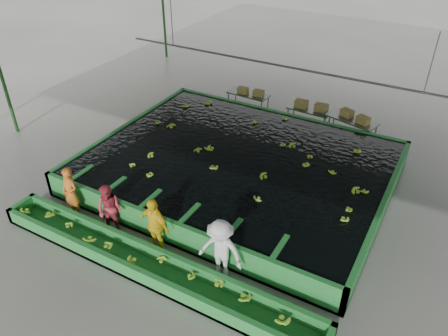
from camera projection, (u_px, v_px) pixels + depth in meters
The scene contains 21 objects.
ground at pixel (217, 201), 14.39m from camera, with size 80.00×80.00×0.00m, color gray.
shed_roof at pixel (215, 52), 11.63m from camera, with size 20.00×22.00×0.04m, color gray.
shed_posts at pixel (216, 134), 13.01m from camera, with size 20.00×22.00×5.00m, color #1F4B1E, non-canonical shape.
flotation_tank at pixel (238, 167), 15.23m from camera, with size 10.00×8.00×0.90m, color #257F33, non-canonical shape.
tank_water at pixel (238, 158), 15.01m from camera, with size 9.70×7.70×0.00m, color black.
sorting_trough at pixel (149, 265), 11.63m from camera, with size 10.00×1.00×0.50m, color #257F33, non-canonical shape.
cableway_rail at pixel (283, 66), 16.37m from camera, with size 0.08×0.08×14.00m, color #59605B.
rail_hanger_left at pixel (172, 21), 17.86m from camera, with size 0.04×0.04×2.00m, color #59605B.
rail_hanger_right at pixel (432, 63), 13.77m from camera, with size 0.04×0.04×2.00m, color #59605B.
worker_a at pixel (71, 193), 13.33m from camera, with size 0.62×0.41×1.70m, color orange.
worker_b at pixel (110, 209), 12.72m from camera, with size 0.79×0.61×1.62m, color #B73141.
worker_c at pixel (154, 225), 12.00m from camera, with size 1.04×0.43×1.78m, color yellow.
worker_d at pixel (220, 251), 11.12m from camera, with size 1.21×0.70×1.88m, color silver.
packing_table_left at pixel (248, 102), 19.76m from camera, with size 1.88×0.75×0.86m, color #59605B, non-canonical shape.
packing_table_mid at pixel (308, 118), 18.48m from camera, with size 1.81×0.72×0.82m, color #59605B, non-canonical shape.
packing_table_right at pixel (349, 129), 17.52m from camera, with size 2.09×0.84×0.95m, color #59605B, non-canonical shape.
box_stack_left at pixel (251, 94), 19.43m from camera, with size 1.20×0.33×0.26m, color olive, non-canonical shape.
box_stack_mid at pixel (311, 109), 18.26m from camera, with size 1.39×0.39×0.30m, color olive, non-canonical shape.
box_stack_right at pixel (354, 119), 17.18m from camera, with size 1.27×0.35×0.27m, color olive, non-canonical shape.
floating_bananas at pixel (249, 147), 15.59m from camera, with size 8.51×5.80×0.12m, color #86C62A, non-canonical shape.
trough_bananas at pixel (148, 261), 11.55m from camera, with size 9.13×0.61×0.12m, color #86C62A, non-canonical shape.
Camera 1 is at (5.82, -9.82, 8.83)m, focal length 35.00 mm.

